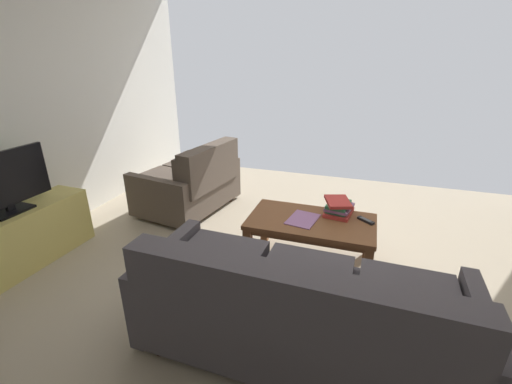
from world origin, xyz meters
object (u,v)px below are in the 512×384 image
(flat_tv, at_px, (3,183))
(loose_magazine, at_px, (303,219))
(sofa_main, at_px, (298,311))
(book_stack, at_px, (338,207))
(loveseat_near, at_px, (191,182))
(tv_stand, at_px, (20,240))
(coffee_table, at_px, (311,226))
(tv_remote, at_px, (366,220))

(flat_tv, bearing_deg, loose_magazine, -160.72)
(sofa_main, bearing_deg, book_stack, -94.54)
(book_stack, bearing_deg, loveseat_near, -16.69)
(loveseat_near, distance_m, flat_tv, 1.87)
(tv_stand, xyz_separation_m, book_stack, (-2.66, -1.05, 0.24))
(coffee_table, height_order, flat_tv, flat_tv)
(tv_stand, relative_size, flat_tv, 1.61)
(coffee_table, height_order, book_stack, book_stack)
(loveseat_near, relative_size, tv_stand, 1.00)
(tv_remote, relative_size, loose_magazine, 0.48)
(loveseat_near, height_order, tv_remote, loveseat_near)
(tv_stand, height_order, flat_tv, flat_tv)
(sofa_main, bearing_deg, loose_magazine, -80.23)
(tv_remote, height_order, loose_magazine, tv_remote)
(book_stack, xyz_separation_m, tv_remote, (-0.25, 0.08, -0.06))
(coffee_table, distance_m, tv_remote, 0.48)
(loveseat_near, height_order, flat_tv, flat_tv)
(flat_tv, relative_size, tv_remote, 5.25)
(coffee_table, xyz_separation_m, tv_stand, (2.45, 0.85, -0.11))
(sofa_main, height_order, loose_magazine, sofa_main)
(loveseat_near, xyz_separation_m, book_stack, (-1.80, 0.54, 0.16))
(coffee_table, bearing_deg, sofa_main, 95.79)
(coffee_table, bearing_deg, book_stack, -137.14)
(tv_remote, bearing_deg, coffee_table, 14.02)
(loveseat_near, height_order, loose_magazine, loveseat_near)
(loveseat_near, bearing_deg, book_stack, 163.31)
(coffee_table, height_order, loose_magazine, loose_magazine)
(sofa_main, xyz_separation_m, tv_stand, (2.56, -0.22, -0.09))
(sofa_main, height_order, tv_stand, sofa_main)
(flat_tv, bearing_deg, sofa_main, 175.06)
(tv_stand, relative_size, book_stack, 3.86)
(loveseat_near, height_order, coffee_table, loveseat_near)
(flat_tv, bearing_deg, coffee_table, -160.77)
(sofa_main, height_order, tv_remote, sofa_main)
(flat_tv, xyz_separation_m, book_stack, (-2.66, -1.05, -0.30))
(flat_tv, relative_size, book_stack, 2.40)
(book_stack, height_order, tv_remote, book_stack)
(loveseat_near, distance_m, tv_stand, 1.81)
(sofa_main, height_order, coffee_table, sofa_main)
(tv_stand, bearing_deg, loveseat_near, -118.66)
(tv_stand, bearing_deg, flat_tv, 105.84)
(coffee_table, distance_m, book_stack, 0.32)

